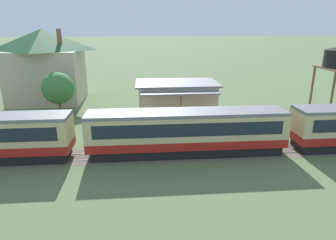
{
  "coord_description": "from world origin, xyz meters",
  "views": [
    {
      "loc": [
        -27.11,
        -25.8,
        11.57
      ],
      "look_at": [
        -24.51,
        4.47,
        1.89
      ],
      "focal_mm": 32.0,
      "sensor_mm": 36.0,
      "label": 1
    }
  ],
  "objects_px": {
    "station_building": "(176,101)",
    "yard_tree_2": "(58,88)",
    "passenger_train": "(190,130)",
    "station_house_dark_green_roof": "(46,65)"
  },
  "relations": [
    {
      "from": "passenger_train",
      "to": "station_house_dark_green_roof",
      "type": "bearing_deg",
      "value": 130.8
    },
    {
      "from": "station_building",
      "to": "yard_tree_2",
      "type": "bearing_deg",
      "value": 169.8
    },
    {
      "from": "station_house_dark_green_roof",
      "to": "station_building",
      "type": "bearing_deg",
      "value": -30.61
    },
    {
      "from": "passenger_train",
      "to": "yard_tree_2",
      "type": "xyz_separation_m",
      "value": [
        -15.14,
        13.47,
        1.46
      ]
    },
    {
      "from": "passenger_train",
      "to": "station_building",
      "type": "height_order",
      "value": "station_building"
    },
    {
      "from": "station_building",
      "to": "yard_tree_2",
      "type": "height_order",
      "value": "yard_tree_2"
    },
    {
      "from": "station_building",
      "to": "station_house_dark_green_roof",
      "type": "height_order",
      "value": "station_house_dark_green_roof"
    },
    {
      "from": "station_building",
      "to": "yard_tree_2",
      "type": "relative_size",
      "value": 1.73
    },
    {
      "from": "passenger_train",
      "to": "station_house_dark_green_roof",
      "type": "distance_m",
      "value": 29.19
    },
    {
      "from": "station_building",
      "to": "yard_tree_2",
      "type": "xyz_separation_m",
      "value": [
        -15.12,
        2.72,
        1.33
      ]
    }
  ]
}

